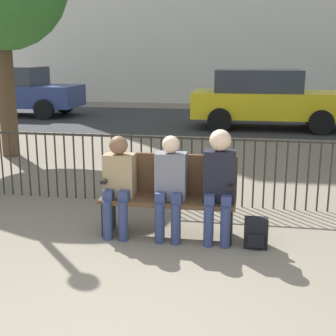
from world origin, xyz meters
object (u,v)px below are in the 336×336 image
seated_person_2 (219,179)px  backpack (256,233)px  park_bench (169,193)px  seated_person_1 (170,182)px  seated_person_0 (119,180)px  parked_car_0 (266,98)px  parked_car_1 (15,90)px

seated_person_2 → backpack: 0.70m
park_bench → seated_person_2: bearing=-12.2°
seated_person_1 → backpack: (0.95, -0.10, -0.50)m
seated_person_0 → seated_person_1: seated_person_1 is taller
seated_person_0 → backpack: 1.62m
backpack → seated_person_2: bearing=165.5°
seated_person_1 → park_bench: bearing=105.4°
parked_car_0 → backpack: bearing=-92.2°
park_bench → seated_person_1: seated_person_1 is taller
park_bench → parked_car_0: size_ratio=0.36×
seated_person_2 → parked_car_0: (0.74, 8.38, 0.13)m
seated_person_2 → parked_car_0: size_ratio=0.30×
seated_person_2 → backpack: size_ratio=3.97×
seated_person_0 → parked_car_1: bearing=122.9°
seated_person_1 → parked_car_0: size_ratio=0.28×
park_bench → seated_person_1: (0.04, -0.13, 0.16)m
seated_person_1 → parked_car_1: size_ratio=0.28×
seated_person_1 → parked_car_1: bearing=125.2°
seated_person_1 → seated_person_2: 0.54m
parked_car_1 → parked_car_0: bearing=-10.2°
seated_person_1 → seated_person_2: (0.54, 0.00, 0.06)m
parked_car_0 → parked_car_1: same height
park_bench → seated_person_0: seated_person_0 is taller
seated_person_1 → seated_person_2: bearing=0.5°
backpack → parked_car_0: 8.52m
park_bench → parked_car_1: size_ratio=0.36×
park_bench → parked_car_0: parked_car_0 is taller
parked_car_1 → backpack: bearing=-51.5°
backpack → parked_car_1: parked_car_1 is taller
seated_person_1 → parked_car_0: 8.48m
seated_person_0 → parked_car_0: size_ratio=0.27×
backpack → parked_car_0: bearing=87.8°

